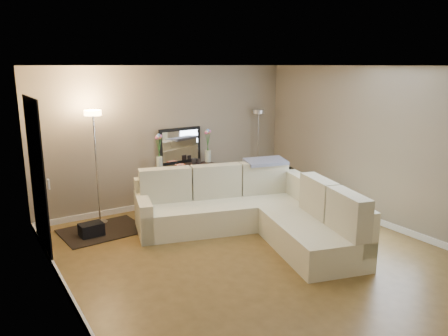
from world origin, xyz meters
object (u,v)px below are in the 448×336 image
sectional_sofa (253,210)px  floor_lamp_unlit (258,134)px  floor_lamp_lit (95,145)px  console_table (182,184)px

sectional_sofa → floor_lamp_unlit: bearing=52.1°
sectional_sofa → floor_lamp_unlit: 2.51m
floor_lamp_lit → floor_lamp_unlit: 3.41m
floor_lamp_unlit → console_table: bearing=-178.9°
floor_lamp_lit → floor_lamp_unlit: floor_lamp_lit is taller
sectional_sofa → floor_lamp_unlit: floor_lamp_unlit is taller
sectional_sofa → floor_lamp_lit: floor_lamp_lit is taller
floor_lamp_unlit → sectional_sofa: bearing=-127.9°
sectional_sofa → floor_lamp_lit: bearing=139.4°
floor_lamp_lit → console_table: bearing=5.3°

